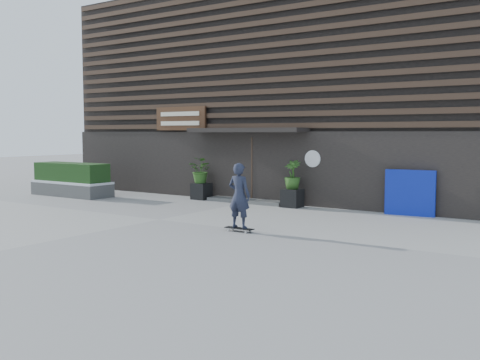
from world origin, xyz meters
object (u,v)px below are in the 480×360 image
Objects in this scene: skateboarder at (239,196)px; planter_pot_left at (201,191)px; planter_pot_right at (292,198)px; blue_tarp at (410,193)px; raised_bed at (72,189)px.

planter_pot_left is at bearing 135.85° from skateboarder.
planter_pot_right is 3.81m from blue_tarp.
skateboarder is at bearing -15.92° from raised_bed.
planter_pot_left is 0.35× the size of skateboarder.
raised_bed is (-8.74, -1.90, -0.05)m from planter_pot_right.
blue_tarp is at bearing 2.27° from planter_pot_left.
planter_pot_left reaches higher than raised_bed.
planter_pot_left is 0.41× the size of blue_tarp.
planter_pot_right is 4.84m from skateboarder.
blue_tarp is 5.70m from skateboarder.
blue_tarp is at bearing 9.96° from raised_bed.
blue_tarp is at bearing 4.54° from planter_pot_right.
raised_bed is 2.41× the size of blue_tarp.
planter_pot_left is 3.80m from planter_pot_right.
raised_bed is (-4.94, -1.90, -0.05)m from planter_pot_left.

